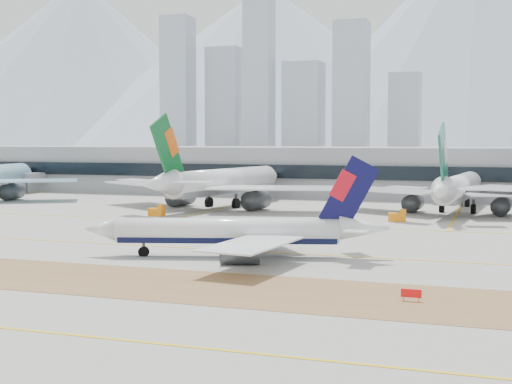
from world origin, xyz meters
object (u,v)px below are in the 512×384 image
(widebody_cathay, at_px, (457,189))
(widebody_eva, at_px, (220,183))
(terminal, at_px, (347,171))
(taxiing_airliner, at_px, (238,232))

(widebody_cathay, bearing_deg, widebody_eva, 100.09)
(widebody_eva, distance_m, terminal, 58.95)
(widebody_eva, bearing_deg, widebody_cathay, -75.88)
(widebody_cathay, bearing_deg, terminal, 41.30)
(taxiing_airliner, height_order, widebody_cathay, widebody_cathay)
(widebody_cathay, relative_size, terminal, 0.21)
(taxiing_airliner, xyz_separation_m, widebody_eva, (-30.89, 70.53, 2.60))
(widebody_eva, xyz_separation_m, widebody_cathay, (58.03, 5.01, -0.61))
(taxiing_airliner, height_order, widebody_eva, widebody_eva)
(taxiing_airliner, relative_size, widebody_cathay, 0.75)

